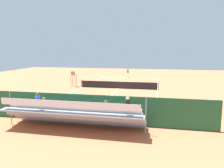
{
  "coord_description": "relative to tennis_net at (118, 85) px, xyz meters",
  "views": [
    {
      "loc": [
        -5.22,
        28.39,
        5.06
      ],
      "look_at": [
        0.0,
        4.0,
        1.2
      ],
      "focal_mm": 36.02,
      "sensor_mm": 36.0,
      "label": 1
    }
  ],
  "objects": [
    {
      "name": "tennis_player",
      "position": [
        0.41,
        -11.49,
        0.51
      ],
      "size": [
        0.43,
        0.55,
        1.93
      ],
      "color": "white",
      "rests_on": "ground"
    },
    {
      "name": "court_line_markings",
      "position": [
        0.0,
        -0.04,
        -0.5
      ],
      "size": [
        10.1,
        22.2,
        0.01
      ],
      "color": "white",
      "rests_on": "ground"
    },
    {
      "name": "bleacher_stand",
      "position": [
        -0.08,
        15.36,
        0.43
      ],
      "size": [
        9.06,
        2.4,
        2.48
      ],
      "color": "gray",
      "rests_on": "ground"
    },
    {
      "name": "backdrop_wall",
      "position": [
        0.0,
        14.0,
        0.5
      ],
      "size": [
        18.0,
        0.16,
        2.0
      ],
      "primitive_type": "cube",
      "color": "#235633",
      "rests_on": "ground"
    },
    {
      "name": "tennis_racket",
      "position": [
        1.04,
        -10.75,
        -0.49
      ],
      "size": [
        0.36,
        0.58,
        0.03
      ],
      "color": "black",
      "rests_on": "ground"
    },
    {
      "name": "ground_plane",
      "position": [
        0.0,
        0.0,
        -0.5
      ],
      "size": [
        60.0,
        60.0,
        0.0
      ],
      "primitive_type": "plane",
      "color": "#CC7047"
    },
    {
      "name": "equipment_bag",
      "position": [
        -0.59,
        13.4,
        -0.32
      ],
      "size": [
        0.9,
        0.36,
        0.36
      ],
      "primitive_type": "cube",
      "color": "#B22D2D",
      "rests_on": "ground"
    },
    {
      "name": "courtside_bench",
      "position": [
        -2.21,
        13.27,
        0.06
      ],
      "size": [
        1.8,
        0.4,
        0.93
      ],
      "color": "#33383D",
      "rests_on": "ground"
    },
    {
      "name": "umpire_chair",
      "position": [
        6.2,
        -0.04,
        0.81
      ],
      "size": [
        0.67,
        0.67,
        2.14
      ],
      "color": "#A88456",
      "rests_on": "ground"
    },
    {
      "name": "tennis_ball_near",
      "position": [
        0.05,
        -7.84,
        -0.47
      ],
      "size": [
        0.07,
        0.07,
        0.07
      ],
      "primitive_type": "sphere",
      "color": "#CCDB33",
      "rests_on": "ground"
    },
    {
      "name": "tennis_net",
      "position": [
        0.0,
        0.0,
        0.0
      ],
      "size": [
        10.3,
        0.1,
        1.07
      ],
      "color": "black",
      "rests_on": "ground"
    }
  ]
}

